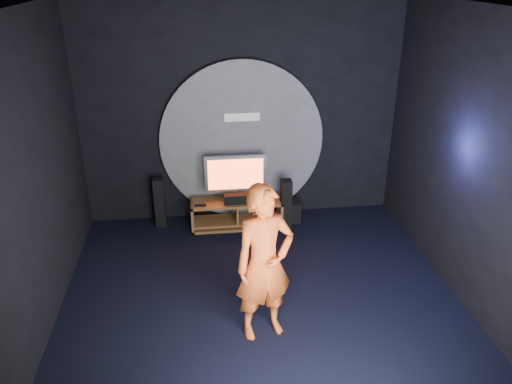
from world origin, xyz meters
TOP-DOWN VIEW (x-y plane):
  - floor at (0.00, 0.00)m, footprint 5.00×5.00m
  - back_wall at (0.00, 2.50)m, footprint 5.00×0.04m
  - front_wall at (0.00, -2.50)m, footprint 5.00×0.04m
  - left_wall at (-2.50, 0.00)m, footprint 0.04×5.00m
  - right_wall at (2.50, 0.00)m, footprint 0.04×5.00m
  - ceiling at (0.00, 0.00)m, footprint 5.00×5.00m
  - wall_disc_panel at (0.00, 2.44)m, footprint 2.60×0.11m
  - media_console at (-0.13, 2.05)m, footprint 1.45×0.45m
  - tv at (-0.14, 2.12)m, footprint 0.97×0.22m
  - center_speaker at (-0.14, 1.97)m, footprint 0.40×0.15m
  - remote at (-0.71, 1.93)m, footprint 0.18×0.05m
  - tower_speaker_left at (-1.36, 2.23)m, footprint 0.16×0.18m
  - tower_speaker_right at (0.64, 1.92)m, footprint 0.16×0.18m
  - subwoofer at (0.75, 2.13)m, footprint 0.31×0.31m
  - player at (-0.05, -0.53)m, footprint 0.76×0.60m

SIDE VIEW (x-z plane):
  - floor at x=0.00m, z-range 0.00..0.00m
  - subwoofer at x=0.75m, z-range 0.00..0.35m
  - media_console at x=-0.13m, z-range -0.03..0.42m
  - tower_speaker_left at x=-1.36m, z-range 0.00..0.82m
  - tower_speaker_right at x=0.64m, z-range 0.00..0.82m
  - remote at x=-0.71m, z-range 0.45..0.47m
  - center_speaker at x=-0.14m, z-range 0.45..0.60m
  - tv at x=-0.14m, z-range 0.48..1.22m
  - player at x=-0.05m, z-range 0.00..1.84m
  - wall_disc_panel at x=0.00m, z-range 0.00..2.60m
  - back_wall at x=0.00m, z-range 0.00..3.50m
  - front_wall at x=0.00m, z-range 0.00..3.50m
  - left_wall at x=-2.50m, z-range 0.00..3.50m
  - right_wall at x=2.50m, z-range 0.00..3.50m
  - ceiling at x=0.00m, z-range 3.50..3.51m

